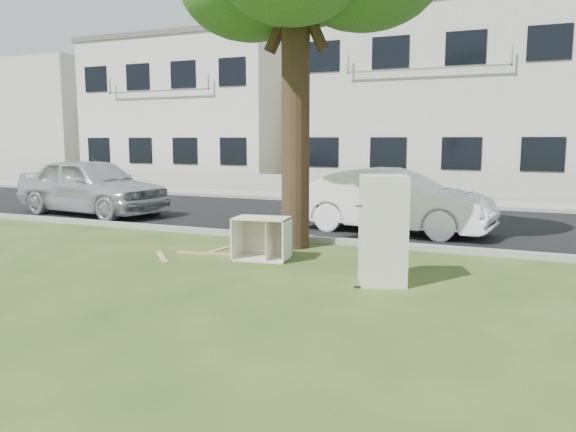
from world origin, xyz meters
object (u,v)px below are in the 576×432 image
at_px(cabinet, 262,238).
at_px(car_left, 92,186).
at_px(fridge, 383,230).
at_px(car_center, 393,201).

distance_m(cabinet, car_left, 7.91).
relative_size(cabinet, car_left, 0.20).
bearing_deg(fridge, cabinet, 140.07).
distance_m(fridge, cabinet, 2.53).
bearing_deg(fridge, car_center, 80.20).
relative_size(fridge, car_left, 0.34).
xyz_separation_m(fridge, cabinet, (-2.36, 0.82, -0.42)).
distance_m(fridge, car_left, 10.38).
height_order(cabinet, car_left, car_left).
distance_m(cabinet, car_center, 4.10).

